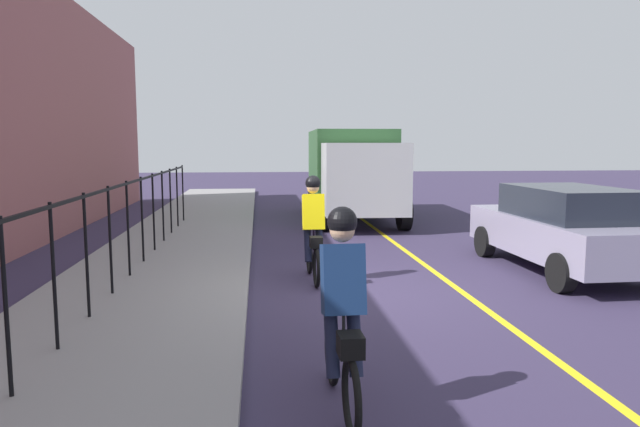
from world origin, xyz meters
name	(u,v)px	position (x,y,z in m)	size (l,w,h in m)	color
ground_plane	(362,293)	(0.00, 0.00, 0.00)	(80.00, 80.00, 0.00)	#332B47
lane_line_centre	(460,290)	(0.00, -1.60, 0.00)	(36.00, 0.12, 0.01)	yellow
sidewalk	(143,294)	(0.00, 3.40, 0.07)	(40.00, 3.20, 0.15)	gray
iron_fence	(127,210)	(1.00, 3.80, 1.25)	(14.24, 0.04, 1.60)	black
cyclist_lead	(313,229)	(0.88, 0.70, 0.91)	(1.71, 0.37, 1.83)	black
cyclist_follow	(342,311)	(-4.02, 0.90, 0.91)	(1.71, 0.37, 1.83)	black
patrol_sedan	(564,227)	(1.16, -3.97, 0.82)	(4.44, 2.00, 1.58)	gray
box_truck_background	(352,170)	(9.08, -1.30, 1.55)	(6.78, 2.72, 2.78)	#2B572C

